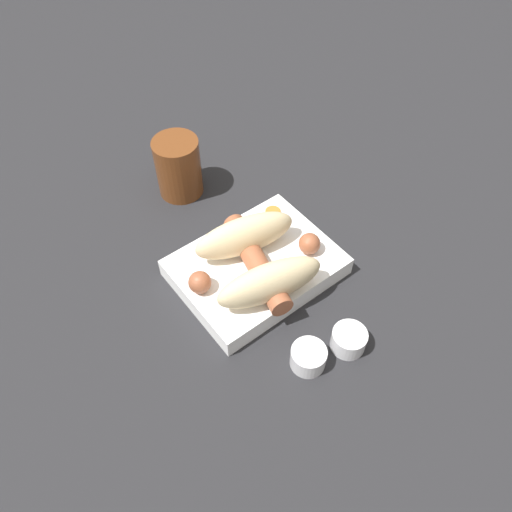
# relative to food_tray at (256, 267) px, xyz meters

# --- Properties ---
(ground_plane) EXTENTS (3.00, 3.00, 0.00)m
(ground_plane) POSITION_rel_food_tray_xyz_m (0.00, 0.00, -0.02)
(ground_plane) COLOR #232326
(food_tray) EXTENTS (0.22, 0.17, 0.03)m
(food_tray) POSITION_rel_food_tray_xyz_m (0.00, 0.00, 0.00)
(food_tray) COLOR white
(food_tray) RESTS_ON ground_plane
(bread_roll) EXTENTS (0.17, 0.16, 0.06)m
(bread_roll) POSITION_rel_food_tray_xyz_m (0.01, 0.02, 0.05)
(bread_roll) COLOR beige
(bread_roll) RESTS_ON food_tray
(sausage) EXTENTS (0.19, 0.17, 0.03)m
(sausage) POSITION_rel_food_tray_xyz_m (0.01, 0.01, 0.03)
(sausage) COLOR #9E5638
(sausage) RESTS_ON food_tray
(pickled_veggies) EXTENTS (0.07, 0.06, 0.00)m
(pickled_veggies) POSITION_rel_food_tray_xyz_m (-0.05, -0.04, 0.02)
(pickled_veggies) COLOR orange
(pickled_veggies) RESTS_ON food_tray
(condiment_cup_near) EXTENTS (0.05, 0.05, 0.03)m
(condiment_cup_near) POSITION_rel_food_tray_xyz_m (0.04, 0.15, -0.00)
(condiment_cup_near) COLOR white
(condiment_cup_near) RESTS_ON ground_plane
(condiment_cup_far) EXTENTS (0.05, 0.05, 0.03)m
(condiment_cup_far) POSITION_rel_food_tray_xyz_m (-0.02, 0.17, -0.00)
(condiment_cup_far) COLOR white
(condiment_cup_far) RESTS_ON ground_plane
(drink_glass) EXTENTS (0.07, 0.07, 0.10)m
(drink_glass) POSITION_rel_food_tray_xyz_m (-0.01, -0.21, 0.03)
(drink_glass) COLOR brown
(drink_glass) RESTS_ON ground_plane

